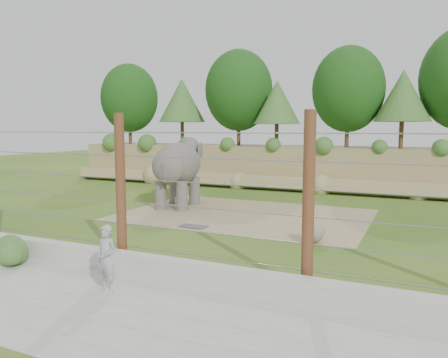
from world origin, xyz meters
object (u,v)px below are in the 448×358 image
at_px(barrier_fence, 121,190).
at_px(elephant, 178,174).
at_px(zookeeper, 106,259).
at_px(stone_ball, 313,231).

bearing_deg(barrier_fence, elephant, 110.60).
distance_m(barrier_fence, zookeeper, 2.43).
bearing_deg(zookeeper, elephant, 118.96).
bearing_deg(zookeeper, barrier_fence, 125.40).
relative_size(elephant, zookeeper, 2.55).
bearing_deg(stone_ball, elephant, 152.45).
height_order(barrier_fence, zookeeper, barrier_fence).
distance_m(stone_ball, zookeeper, 6.82).
relative_size(stone_ball, zookeeper, 0.48).
relative_size(stone_ball, barrier_fence, 0.04).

